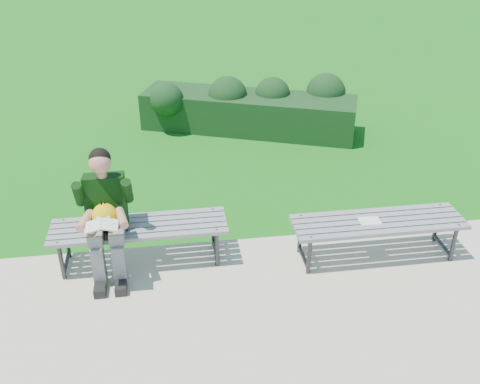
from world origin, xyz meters
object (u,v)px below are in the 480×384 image
at_px(bench_left, 139,230).
at_px(bench_right, 378,225).
at_px(paper_sheet, 370,221).
at_px(seated_boy, 105,212).
at_px(hedge, 251,107).

xyz_separation_m(bench_left, bench_right, (2.47, -0.27, 0.00)).
bearing_deg(paper_sheet, seated_boy, 176.33).
bearing_deg(seated_boy, paper_sheet, -3.67).
xyz_separation_m(bench_right, seated_boy, (-2.77, 0.17, 0.30)).
bearing_deg(bench_right, bench_left, 173.84).
relative_size(hedge, bench_left, 1.98).
relative_size(hedge, bench_right, 1.98).
distance_m(hedge, seated_boy, 4.19).
relative_size(bench_left, seated_boy, 1.37).
distance_m(seated_boy, paper_sheet, 2.69).
distance_m(hedge, bench_right, 3.88).
bearing_deg(bench_right, hedge, 100.57).
relative_size(bench_left, paper_sheet, 7.93).
bearing_deg(hedge, paper_sheet, -80.89).
xyz_separation_m(bench_left, paper_sheet, (2.37, -0.27, 0.06)).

